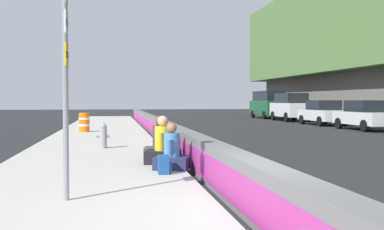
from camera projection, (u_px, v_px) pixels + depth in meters
The scene contains 14 objects.
ground_plane at pixel (261, 223), 6.54m from camera, with size 160.00×160.00×0.00m, color #232326.
sidewalk_strip at pixel (67, 226), 6.10m from camera, with size 80.00×4.40×0.14m, color #B5B2A8.
jersey_barrier at pixel (261, 193), 6.53m from camera, with size 76.00×0.45×0.85m.
route_sign_post at pixel (66, 68), 7.31m from camera, with size 0.44×0.09×3.60m.
fire_hydrant at pixel (103, 135), 15.32m from camera, with size 0.26×0.46×0.88m.
seated_person_foreground at pixel (172, 155), 10.69m from camera, with size 0.86×0.93×1.07m.
seated_person_middle at pixel (163, 148), 11.67m from camera, with size 0.91×1.00×1.20m.
seated_person_rear at pixel (160, 145), 12.57m from camera, with size 0.83×0.94×1.16m.
backpack at pixel (164, 165), 10.00m from camera, with size 0.32×0.28×0.40m.
construction_barrel at pixel (84, 122), 23.15m from camera, with size 0.54×0.54×0.95m.
parked_car_fourth at pixel (365, 115), 26.62m from camera, with size 4.51×1.97×1.71m.
parked_car_midline at pixel (323, 113), 31.96m from camera, with size 4.51×1.97×1.71m.
parked_car_far at pixel (291, 107), 38.04m from camera, with size 4.81×2.08×2.28m.
parked_car_farther at pixel (268, 104), 43.69m from camera, with size 5.15×2.20×2.56m.
Camera 1 is at (-6.24, 2.04, 1.73)m, focal length 43.55 mm.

